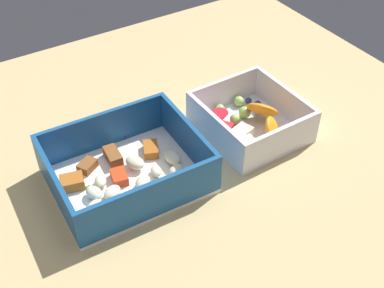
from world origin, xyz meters
TOP-DOWN VIEW (x-y plane):
  - table_surface at (0.00, 0.00)cm, footprint 80.00×80.00cm
  - pasta_container at (-11.55, 1.49)cm, footprint 19.73×16.45cm
  - fruit_bowl at (8.31, 1.16)cm, footprint 13.45×14.37cm
  - candy_bar at (-5.58, 11.14)cm, footprint 7.37×5.06cm

SIDE VIEW (x-z plane):
  - table_surface at x=0.00cm, z-range 0.00..2.00cm
  - candy_bar at x=-5.58cm, z-range 2.00..3.20cm
  - pasta_container at x=-11.55cm, z-range 0.80..7.02cm
  - fruit_bowl at x=8.31cm, z-range 1.22..6.65cm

